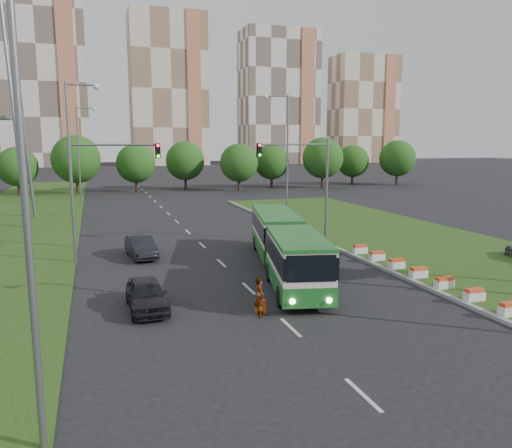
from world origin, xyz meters
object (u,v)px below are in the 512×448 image
object	(u,v)px
traffic_mast_left	(98,180)
car_left_near	(147,295)
traffic_mast_median	(308,174)
car_left_far	(141,247)
pedestrian	(260,297)
shopping_trolley	(261,307)
articulated_bus	(281,245)

from	to	relation	value
traffic_mast_left	car_left_near	bearing A→B (deg)	-80.44
traffic_mast_median	car_left_far	bearing A→B (deg)	-176.81
pedestrian	shopping_trolley	size ratio (longest dim) A/B	2.70
articulated_bus	car_left_near	world-z (taller)	articulated_bus
articulated_bus	car_left_far	size ratio (longest dim) A/B	3.69
traffic_mast_median	traffic_mast_left	xyz separation A→B (m)	(-15.16, -1.00, 0.00)
articulated_bus	pedestrian	bearing A→B (deg)	-105.04
articulated_bus	shopping_trolley	size ratio (longest dim) A/B	24.44
shopping_trolley	car_left_near	bearing A→B (deg)	138.92
car_left_far	pedestrian	size ratio (longest dim) A/B	2.45
traffic_mast_left	shopping_trolley	xyz separation A→B (m)	(6.72, -12.97, -5.02)
shopping_trolley	traffic_mast_median	bearing A→B (deg)	41.69
car_left_near	shopping_trolley	world-z (taller)	car_left_near
traffic_mast_median	shopping_trolley	xyz separation A→B (m)	(-8.44, -13.97, -5.02)
articulated_bus	traffic_mast_left	bearing A→B (deg)	162.40
traffic_mast_median	car_left_far	world-z (taller)	traffic_mast_median
traffic_mast_left	shopping_trolley	world-z (taller)	traffic_mast_left
traffic_mast_left	car_left_far	world-z (taller)	traffic_mast_left
articulated_bus	pedestrian	size ratio (longest dim) A/B	9.04
traffic_mast_left	car_left_near	world-z (taller)	traffic_mast_left
articulated_bus	pedestrian	xyz separation A→B (m)	(-3.79, -7.16, -0.74)
car_left_near	pedestrian	bearing A→B (deg)	-28.68
traffic_mast_left	car_left_near	distance (m)	11.88
traffic_mast_left	pedestrian	world-z (taller)	traffic_mast_left
articulated_bus	shopping_trolley	xyz separation A→B (m)	(-3.64, -6.88, -1.31)
traffic_mast_left	articulated_bus	size ratio (longest dim) A/B	0.49
car_left_far	car_left_near	bearing A→B (deg)	-100.17
traffic_mast_left	traffic_mast_median	bearing A→B (deg)	3.77
pedestrian	traffic_mast_median	bearing A→B (deg)	-30.07
traffic_mast_median	traffic_mast_left	bearing A→B (deg)	-176.23
car_left_far	shopping_trolley	distance (m)	13.90
traffic_mast_left	pedestrian	xyz separation A→B (m)	(6.57, -13.25, -4.45)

